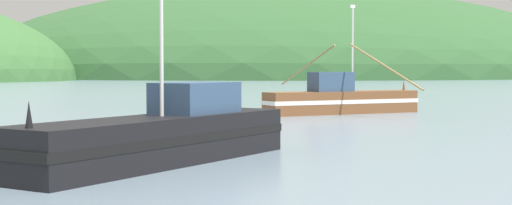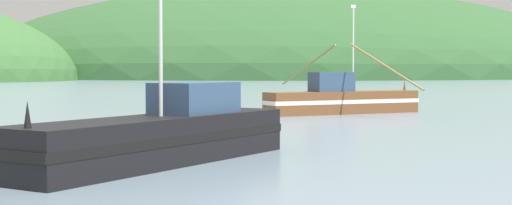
{
  "view_description": "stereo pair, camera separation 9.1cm",
  "coord_description": "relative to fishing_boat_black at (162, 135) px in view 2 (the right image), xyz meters",
  "views": [
    {
      "loc": [
        -2.93,
        0.04,
        3.05
      ],
      "look_at": [
        1.57,
        34.26,
        1.4
      ],
      "focal_mm": 52.45,
      "sensor_mm": 36.0,
      "label": 1
    },
    {
      "loc": [
        -2.84,
        0.03,
        3.05
      ],
      "look_at": [
        1.57,
        34.26,
        1.4
      ],
      "focal_mm": 52.45,
      "sensor_mm": 36.0,
      "label": 2
    }
  ],
  "objects": [
    {
      "name": "fishing_boat_brown",
      "position": [
        11.64,
        23.7,
        0.03
      ],
      "size": [
        10.96,
        15.33,
        7.09
      ],
      "rotation": [
        0.0,
        0.0,
        0.34
      ],
      "color": "brown",
      "rests_on": "ground"
    },
    {
      "name": "fishing_boat_black",
      "position": [
        0.0,
        0.0,
        0.0
      ],
      "size": [
        9.0,
        10.34,
        7.61
      ],
      "rotation": [
        0.0,
        0.0,
        4.03
      ],
      "color": "black",
      "rests_on": "ground"
    },
    {
      "name": "hill_far_center",
      "position": [
        41.02,
        215.99,
        -0.9
      ],
      "size": [
        201.11,
        160.89,
        55.65
      ],
      "primitive_type": "ellipsoid",
      "color": "#2D562D",
      "rests_on": "ground"
    }
  ]
}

